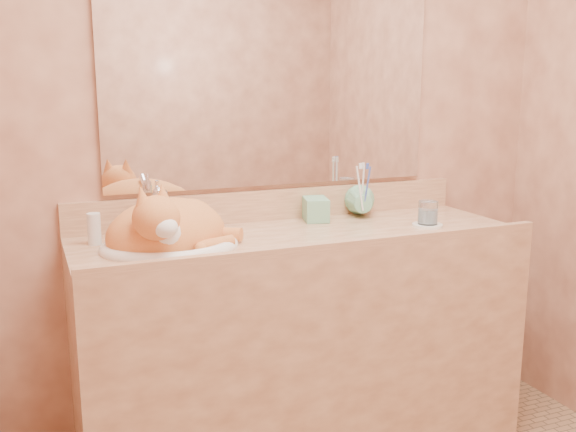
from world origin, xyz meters
name	(u,v)px	position (x,y,z in m)	size (l,w,h in m)	color
wall_back	(273,117)	(0.00, 1.00, 1.25)	(2.40, 0.02, 2.50)	#945943
vanity_counter	(301,345)	(0.00, 0.72, 0.42)	(1.60, 0.55, 0.85)	#9A6545
mirror	(274,80)	(0.00, 0.99, 1.39)	(1.30, 0.02, 0.80)	white
sink_basin	(169,227)	(-0.48, 0.70, 0.92)	(0.44, 0.37, 0.14)	white
faucet	(159,211)	(-0.48, 0.87, 0.94)	(0.05, 0.13, 0.19)	silver
cat	(168,226)	(-0.48, 0.71, 0.92)	(0.42, 0.35, 0.23)	#CC692F
soap_dispenser	(319,198)	(0.13, 0.85, 0.95)	(0.09, 0.09, 0.20)	#73B990
toothbrush_cup	(363,205)	(0.32, 0.85, 0.91)	(0.12, 0.12, 0.11)	#73B990
toothbrushes	(364,186)	(0.32, 0.85, 0.98)	(0.04, 0.04, 0.23)	white
saucer	(427,225)	(0.48, 0.65, 0.85)	(0.11, 0.11, 0.01)	white
water_glass	(428,213)	(0.48, 0.65, 0.90)	(0.07, 0.07, 0.09)	white
lotion_bottle	(94,229)	(-0.70, 0.85, 0.90)	(0.04, 0.04, 0.11)	white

